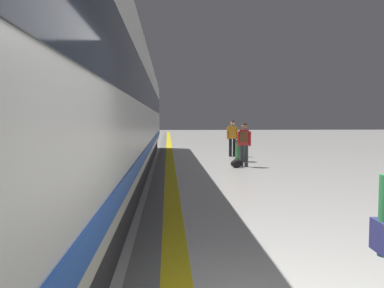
# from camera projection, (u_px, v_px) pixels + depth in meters

# --- Properties ---
(safety_line_strip) EXTENTS (0.36, 80.00, 0.01)m
(safety_line_strip) POSITION_uv_depth(u_px,v_px,m) (171.00, 175.00, 12.38)
(safety_line_strip) COLOR yellow
(safety_line_strip) RESTS_ON ground
(tactile_edge_band) EXTENTS (0.56, 80.00, 0.01)m
(tactile_edge_band) POSITION_uv_depth(u_px,v_px,m) (161.00, 175.00, 12.36)
(tactile_edge_band) COLOR slate
(tactile_edge_band) RESTS_ON ground
(high_speed_train) EXTENTS (2.94, 27.32, 4.97)m
(high_speed_train) POSITION_uv_depth(u_px,v_px,m) (98.00, 94.00, 10.87)
(high_speed_train) COLOR #38383D
(high_speed_train) RESTS_ON ground
(passenger_near) EXTENTS (0.54, 0.23, 1.73)m
(passenger_near) POSITION_uv_depth(u_px,v_px,m) (232.00, 136.00, 18.31)
(passenger_near) COLOR black
(passenger_near) RESTS_ON ground
(suitcase_near) EXTENTS (0.41, 0.29, 1.02)m
(suitcase_near) POSITION_uv_depth(u_px,v_px,m) (239.00, 149.00, 18.27)
(suitcase_near) COLOR black
(suitcase_near) RESTS_ON ground
(passenger_mid) EXTENTS (0.49, 0.39, 1.64)m
(passenger_mid) POSITION_uv_depth(u_px,v_px,m) (244.00, 141.00, 14.34)
(passenger_mid) COLOR #383842
(passenger_mid) RESTS_ON ground
(duffel_bag_mid) EXTENTS (0.44, 0.26, 0.36)m
(duffel_bag_mid) POSITION_uv_depth(u_px,v_px,m) (237.00, 163.00, 14.18)
(duffel_bag_mid) COLOR black
(duffel_bag_mid) RESTS_ON ground
(waste_bin) EXTENTS (0.46, 0.46, 0.91)m
(waste_bin) POSITION_uv_depth(u_px,v_px,m) (240.00, 151.00, 16.16)
(waste_bin) COLOR #2D6638
(waste_bin) RESTS_ON ground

